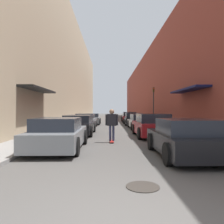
{
  "coord_description": "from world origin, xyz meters",
  "views": [
    {
      "loc": [
        -0.32,
        -2.82,
        1.61
      ],
      "look_at": [
        -0.12,
        11.18,
        1.48
      ],
      "focal_mm": 35.0,
      "sensor_mm": 36.0,
      "label": 1
    }
  ],
  "objects_px": {
    "parked_car_right_2": "(141,122)",
    "traffic_light": "(153,102)",
    "manhole_cover": "(143,187)",
    "parked_car_left_0": "(59,134)",
    "parked_car_right_0": "(185,138)",
    "parked_car_right_3": "(133,119)",
    "skateboarder": "(112,122)",
    "parked_car_left_2": "(86,121)",
    "parked_car_left_3": "(91,119)",
    "parked_car_left_1": "(79,125)",
    "parked_car_right_1": "(152,126)",
    "parked_car_right_4": "(129,117)"
  },
  "relations": [
    {
      "from": "parked_car_left_3",
      "to": "parked_car_right_0",
      "type": "distance_m",
      "value": 17.51
    },
    {
      "from": "parked_car_left_2",
      "to": "parked_car_left_3",
      "type": "height_order",
      "value": "parked_car_left_2"
    },
    {
      "from": "parked_car_right_2",
      "to": "parked_car_right_4",
      "type": "bearing_deg",
      "value": 90.38
    },
    {
      "from": "parked_car_right_2",
      "to": "skateboarder",
      "type": "relative_size",
      "value": 2.83
    },
    {
      "from": "parked_car_left_2",
      "to": "skateboarder",
      "type": "height_order",
      "value": "skateboarder"
    },
    {
      "from": "parked_car_right_2",
      "to": "manhole_cover",
      "type": "relative_size",
      "value": 6.68
    },
    {
      "from": "parked_car_left_0",
      "to": "parked_car_left_3",
      "type": "distance_m",
      "value": 15.46
    },
    {
      "from": "parked_car_right_2",
      "to": "traffic_light",
      "type": "relative_size",
      "value": 1.26
    },
    {
      "from": "parked_car_left_0",
      "to": "parked_car_left_1",
      "type": "distance_m",
      "value": 5.45
    },
    {
      "from": "parked_car_left_1",
      "to": "parked_car_right_0",
      "type": "xyz_separation_m",
      "value": [
        4.58,
        -6.87,
        0.01
      ]
    },
    {
      "from": "parked_car_left_0",
      "to": "parked_car_left_2",
      "type": "distance_m",
      "value": 10.82
    },
    {
      "from": "parked_car_right_2",
      "to": "parked_car_right_4",
      "type": "xyz_separation_m",
      "value": [
        -0.07,
        10.38,
        0.04
      ]
    },
    {
      "from": "parked_car_left_3",
      "to": "skateboarder",
      "type": "bearing_deg",
      "value": -81.06
    },
    {
      "from": "parked_car_left_2",
      "to": "parked_car_left_1",
      "type": "bearing_deg",
      "value": -88.59
    },
    {
      "from": "parked_car_left_3",
      "to": "parked_car_right_0",
      "type": "bearing_deg",
      "value": -74.7
    },
    {
      "from": "parked_car_left_1",
      "to": "manhole_cover",
      "type": "xyz_separation_m",
      "value": [
        2.66,
        -9.78,
        -0.62
      ]
    },
    {
      "from": "parked_car_left_3",
      "to": "parked_car_left_2",
      "type": "bearing_deg",
      "value": -91.19
    },
    {
      "from": "parked_car_left_2",
      "to": "manhole_cover",
      "type": "xyz_separation_m",
      "value": [
        2.79,
        -15.16,
        -0.61
      ]
    },
    {
      "from": "parked_car_right_4",
      "to": "skateboarder",
      "type": "distance_m",
      "value": 18.28
    },
    {
      "from": "skateboarder",
      "to": "manhole_cover",
      "type": "bearing_deg",
      "value": -84.82
    },
    {
      "from": "parked_car_right_3",
      "to": "skateboarder",
      "type": "bearing_deg",
      "value": -101.17
    },
    {
      "from": "parked_car_left_0",
      "to": "parked_car_left_1",
      "type": "bearing_deg",
      "value": 89.08
    },
    {
      "from": "parked_car_left_2",
      "to": "parked_car_right_3",
      "type": "xyz_separation_m",
      "value": [
        4.73,
        3.75,
        -0.01
      ]
    },
    {
      "from": "parked_car_left_1",
      "to": "parked_car_left_2",
      "type": "xyz_separation_m",
      "value": [
        -0.13,
        5.38,
        -0.0
      ]
    },
    {
      "from": "parked_car_right_0",
      "to": "parked_car_right_4",
      "type": "distance_m",
      "value": 21.42
    },
    {
      "from": "parked_car_left_2",
      "to": "parked_car_right_2",
      "type": "bearing_deg",
      "value": -14.07
    },
    {
      "from": "parked_car_right_0",
      "to": "parked_car_right_1",
      "type": "xyz_separation_m",
      "value": [
        -0.04,
        5.61,
        0.04
      ]
    },
    {
      "from": "parked_car_right_4",
      "to": "traffic_light",
      "type": "relative_size",
      "value": 1.28
    },
    {
      "from": "parked_car_left_3",
      "to": "traffic_light",
      "type": "distance_m",
      "value": 7.22
    },
    {
      "from": "parked_car_right_0",
      "to": "parked_car_left_3",
      "type": "bearing_deg",
      "value": 105.3
    },
    {
      "from": "parked_car_left_2",
      "to": "parked_car_left_3",
      "type": "bearing_deg",
      "value": 88.81
    },
    {
      "from": "parked_car_left_2",
      "to": "traffic_light",
      "type": "relative_size",
      "value": 1.09
    },
    {
      "from": "parked_car_right_3",
      "to": "parked_car_right_4",
      "type": "bearing_deg",
      "value": 89.42
    },
    {
      "from": "parked_car_left_0",
      "to": "traffic_light",
      "type": "relative_size",
      "value": 1.16
    },
    {
      "from": "parked_car_left_1",
      "to": "manhole_cover",
      "type": "bearing_deg",
      "value": -74.78
    },
    {
      "from": "parked_car_left_1",
      "to": "manhole_cover",
      "type": "relative_size",
      "value": 6.81
    },
    {
      "from": "parked_car_left_2",
      "to": "parked_car_right_1",
      "type": "relative_size",
      "value": 0.95
    },
    {
      "from": "parked_car_right_3",
      "to": "manhole_cover",
      "type": "height_order",
      "value": "parked_car_right_3"
    },
    {
      "from": "parked_car_right_1",
      "to": "parked_car_right_4",
      "type": "height_order",
      "value": "parked_car_right_1"
    },
    {
      "from": "parked_car_right_2",
      "to": "parked_car_left_0",
      "type": "bearing_deg",
      "value": -116.6
    },
    {
      "from": "parked_car_right_0",
      "to": "parked_car_right_1",
      "type": "distance_m",
      "value": 5.61
    },
    {
      "from": "parked_car_left_1",
      "to": "parked_car_right_2",
      "type": "xyz_separation_m",
      "value": [
        4.72,
        4.16,
        -0.02
      ]
    },
    {
      "from": "parked_car_left_0",
      "to": "manhole_cover",
      "type": "relative_size",
      "value": 6.15
    },
    {
      "from": "parked_car_left_0",
      "to": "parked_car_right_0",
      "type": "xyz_separation_m",
      "value": [
        4.67,
        -1.43,
        0.0
      ]
    },
    {
      "from": "parked_car_left_3",
      "to": "traffic_light",
      "type": "bearing_deg",
      "value": -23.81
    },
    {
      "from": "traffic_light",
      "to": "parked_car_left_2",
      "type": "bearing_deg",
      "value": -164.41
    },
    {
      "from": "parked_car_right_1",
      "to": "parked_car_right_4",
      "type": "relative_size",
      "value": 0.9
    },
    {
      "from": "parked_car_right_2",
      "to": "traffic_light",
      "type": "xyz_separation_m",
      "value": [
        1.64,
        3.03,
        1.79
      ]
    },
    {
      "from": "parked_car_left_2",
      "to": "skateboarder",
      "type": "xyz_separation_m",
      "value": [
        2.23,
        -8.93,
        0.39
      ]
    },
    {
      "from": "parked_car_left_1",
      "to": "traffic_light",
      "type": "relative_size",
      "value": 1.29
    }
  ]
}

